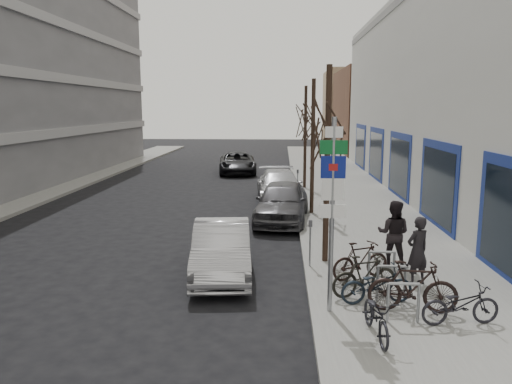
# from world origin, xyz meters

# --- Properties ---
(ground) EXTENTS (120.00, 120.00, 0.00)m
(ground) POSITION_xyz_m (0.00, 0.00, 0.00)
(ground) COLOR black
(ground) RESTS_ON ground
(sidewalk_east) EXTENTS (5.00, 70.00, 0.15)m
(sidewalk_east) POSITION_xyz_m (4.50, 10.00, 0.07)
(sidewalk_east) COLOR slate
(sidewalk_east) RESTS_ON ground
(brick_building_far) EXTENTS (12.00, 14.00, 8.00)m
(brick_building_far) POSITION_xyz_m (13.00, 40.00, 4.00)
(brick_building_far) COLOR brown
(brick_building_far) RESTS_ON ground
(tan_building_far) EXTENTS (13.00, 12.00, 9.00)m
(tan_building_far) POSITION_xyz_m (13.50, 55.00, 4.50)
(tan_building_far) COLOR #937A5B
(tan_building_far) RESTS_ON ground
(highway_sign_pole) EXTENTS (0.55, 0.10, 4.20)m
(highway_sign_pole) POSITION_xyz_m (2.40, -0.01, 2.46)
(highway_sign_pole) COLOR gray
(highway_sign_pole) RESTS_ON ground
(bike_rack) EXTENTS (0.66, 2.26, 0.83)m
(bike_rack) POSITION_xyz_m (3.80, 0.60, 0.66)
(bike_rack) COLOR gray
(bike_rack) RESTS_ON sidewalk_east
(tree_near) EXTENTS (1.80, 1.80, 5.50)m
(tree_near) POSITION_xyz_m (2.60, 3.50, 4.10)
(tree_near) COLOR black
(tree_near) RESTS_ON ground
(tree_mid) EXTENTS (1.80, 1.80, 5.50)m
(tree_mid) POSITION_xyz_m (2.60, 10.00, 4.10)
(tree_mid) COLOR black
(tree_mid) RESTS_ON ground
(tree_far) EXTENTS (1.80, 1.80, 5.50)m
(tree_far) POSITION_xyz_m (2.60, 16.50, 4.10)
(tree_far) COLOR black
(tree_far) RESTS_ON ground
(meter_front) EXTENTS (0.10, 0.08, 1.27)m
(meter_front) POSITION_xyz_m (2.15, 3.00, 0.92)
(meter_front) COLOR gray
(meter_front) RESTS_ON sidewalk_east
(meter_mid) EXTENTS (0.10, 0.08, 1.27)m
(meter_mid) POSITION_xyz_m (2.15, 8.50, 0.92)
(meter_mid) COLOR gray
(meter_mid) RESTS_ON sidewalk_east
(meter_back) EXTENTS (0.10, 0.08, 1.27)m
(meter_back) POSITION_xyz_m (2.15, 14.00, 0.92)
(meter_back) COLOR gray
(meter_back) RESTS_ON sidewalk_east
(bike_near_left) EXTENTS (0.61, 1.61, 0.96)m
(bike_near_left) POSITION_xyz_m (3.15, -1.19, 0.63)
(bike_near_left) COLOR black
(bike_near_left) RESTS_ON sidewalk_east
(bike_near_right) EXTENTS (1.91, 0.74, 1.13)m
(bike_near_right) POSITION_xyz_m (4.12, 0.02, 0.71)
(bike_near_right) COLOR black
(bike_near_right) RESTS_ON sidewalk_east
(bike_mid_curb) EXTENTS (1.67, 0.77, 0.98)m
(bike_mid_curb) POSITION_xyz_m (3.46, 0.45, 0.64)
(bike_mid_curb) COLOR black
(bike_mid_curb) RESTS_ON sidewalk_east
(bike_mid_inner) EXTENTS (1.69, 1.03, 0.99)m
(bike_mid_inner) POSITION_xyz_m (3.26, 0.87, 0.64)
(bike_mid_inner) COLOR black
(bike_mid_inner) RESTS_ON sidewalk_east
(bike_far_curb) EXTENTS (1.64, 0.72, 0.97)m
(bike_far_curb) POSITION_xyz_m (4.90, -0.55, 0.63)
(bike_far_curb) COLOR black
(bike_far_curb) RESTS_ON sidewalk_east
(bike_far_inner) EXTENTS (1.67, 1.14, 0.98)m
(bike_far_inner) POSITION_xyz_m (3.35, 2.02, 0.64)
(bike_far_inner) COLOR black
(bike_far_inner) RESTS_ON sidewalk_east
(parked_car_front) EXTENTS (1.88, 4.34, 1.39)m
(parked_car_front) POSITION_xyz_m (-0.20, 2.61, 0.69)
(parked_car_front) COLOR #B5B5BB
(parked_car_front) RESTS_ON ground
(parked_car_mid) EXTENTS (2.32, 4.84, 1.60)m
(parked_car_mid) POSITION_xyz_m (1.40, 8.84, 0.80)
(parked_car_mid) COLOR #47464B
(parked_car_mid) RESTS_ON ground
(parked_car_back) EXTENTS (2.44, 5.17, 1.46)m
(parked_car_back) POSITION_xyz_m (1.29, 13.13, 0.73)
(parked_car_back) COLOR #A8A8AD
(parked_car_back) RESTS_ON ground
(lane_car) EXTENTS (2.91, 5.36, 1.43)m
(lane_car) POSITION_xyz_m (-1.60, 23.16, 0.71)
(lane_car) COLOR black
(lane_car) RESTS_ON ground
(pedestrian_near) EXTENTS (0.73, 0.64, 1.68)m
(pedestrian_near) POSITION_xyz_m (4.65, 1.73, 0.99)
(pedestrian_near) COLOR black
(pedestrian_near) RESTS_ON sidewalk_east
(pedestrian_far) EXTENTS (0.79, 0.66, 1.82)m
(pedestrian_far) POSITION_xyz_m (4.38, 3.14, 1.06)
(pedestrian_far) COLOR black
(pedestrian_far) RESTS_ON sidewalk_east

